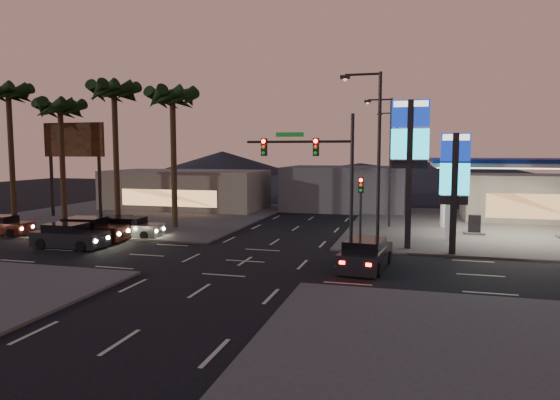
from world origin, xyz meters
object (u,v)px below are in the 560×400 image
(traffic_signal_mast, at_px, (320,165))
(car_lane_a_front, at_px, (69,237))
(car_lane_a_mid, at_px, (89,230))
(car_lane_b_rear, at_px, (2,226))
(pylon_sign_short, at_px, (455,175))
(car_lane_b_front, at_px, (132,228))
(car_lane_b_mid, at_px, (117,226))
(gas_station, at_px, (523,164))
(suv_station, at_px, (365,255))
(pylon_sign_tall, at_px, (410,144))

(traffic_signal_mast, height_order, car_lane_a_front, traffic_signal_mast)
(car_lane_a_mid, relative_size, car_lane_b_rear, 1.20)
(pylon_sign_short, distance_m, car_lane_b_rear, 31.03)
(car_lane_a_front, height_order, car_lane_b_front, car_lane_a_front)
(car_lane_b_mid, height_order, car_lane_b_rear, car_lane_b_mid)
(car_lane_b_front, distance_m, car_lane_b_mid, 1.57)
(pylon_sign_short, height_order, car_lane_a_mid, pylon_sign_short)
(traffic_signal_mast, height_order, car_lane_b_rear, traffic_signal_mast)
(car_lane_a_mid, bearing_deg, gas_station, 17.78)
(pylon_sign_short, bearing_deg, car_lane_b_rear, -178.74)
(car_lane_b_rear, bearing_deg, gas_station, 12.88)
(car_lane_a_front, distance_m, car_lane_b_rear, 8.52)
(car_lane_a_front, bearing_deg, car_lane_b_front, 69.83)
(pylon_sign_short, xyz_separation_m, suv_station, (-4.51, -4.55, -3.94))
(car_lane_a_front, bearing_deg, gas_station, 21.92)
(car_lane_b_front, xyz_separation_m, suv_station, (16.65, -5.31, 0.08))
(pylon_sign_tall, xyz_separation_m, car_lane_b_mid, (-20.15, 0.23, -5.76))
(pylon_sign_tall, distance_m, pylon_sign_short, 3.20)
(gas_station, relative_size, pylon_sign_short, 1.74)
(pylon_sign_short, xyz_separation_m, traffic_signal_mast, (-7.24, -2.51, 0.57))
(pylon_sign_tall, bearing_deg, car_lane_b_front, -179.25)
(pylon_sign_tall, xyz_separation_m, car_lane_b_rear, (-28.26, -1.67, -5.76))
(gas_station, bearing_deg, car_lane_b_mid, -167.23)
(car_lane_b_front, bearing_deg, car_lane_a_front, -110.17)
(traffic_signal_mast, bearing_deg, car_lane_b_front, 166.78)
(car_lane_a_mid, relative_size, car_lane_b_front, 1.17)
(gas_station, xyz_separation_m, car_lane_b_rear, (-35.76, -8.17, -4.45))
(pylon_sign_tall, xyz_separation_m, car_lane_a_front, (-20.29, -4.68, -5.69))
(pylon_sign_short, distance_m, suv_station, 7.52)
(car_lane_b_front, height_order, suv_station, suv_station)
(pylon_sign_short, distance_m, car_lane_b_front, 21.55)
(car_lane_a_front, relative_size, car_lane_b_front, 1.08)
(car_lane_b_rear, bearing_deg, car_lane_b_mid, 13.23)
(car_lane_a_mid, xyz_separation_m, car_lane_b_front, (1.84, 2.24, -0.10))
(car_lane_a_mid, bearing_deg, car_lane_b_mid, 82.68)
(pylon_sign_short, distance_m, car_lane_a_front, 23.42)
(pylon_sign_tall, height_order, car_lane_b_rear, pylon_sign_tall)
(car_lane_a_mid, xyz_separation_m, car_lane_b_rear, (-7.76, 0.81, -0.11))
(gas_station, xyz_separation_m, suv_station, (-9.51, -12.05, -4.36))
(pylon_sign_tall, relative_size, car_lane_b_mid, 2.09)
(traffic_signal_mast, height_order, car_lane_b_mid, traffic_signal_mast)
(pylon_sign_short, bearing_deg, car_lane_a_front, -170.82)
(pylon_sign_tall, relative_size, car_lane_a_mid, 1.78)
(gas_station, height_order, car_lane_b_front, gas_station)
(car_lane_a_front, distance_m, car_lane_b_front, 4.73)
(car_lane_a_mid, bearing_deg, car_lane_b_front, 50.55)
(pylon_sign_short, bearing_deg, pylon_sign_tall, 158.20)
(traffic_signal_mast, xyz_separation_m, car_lane_b_mid, (-15.41, 3.74, -4.59))
(car_lane_b_mid, bearing_deg, car_lane_b_rear, -166.77)
(pylon_sign_short, xyz_separation_m, car_lane_b_front, (-21.16, 0.76, -4.01))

